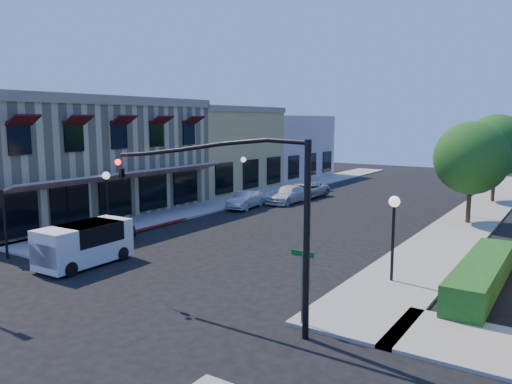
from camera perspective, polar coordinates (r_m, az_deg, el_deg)
The scene contains 22 objects.
ground at distance 19.58m, azimuth -18.29°, elevation -11.73°, with size 120.00×120.00×0.00m, color black.
sidewalk_left at distance 45.30m, azimuth 1.91°, elevation 0.00°, with size 3.50×50.00×0.12m, color gray.
sidewalk_right at distance 39.26m, azimuth 24.28°, elevation -2.01°, with size 3.50×50.00×0.12m, color gray.
curb_red_strip at distance 29.61m, azimuth -14.49°, elevation -4.80°, with size 0.25×10.00×0.06m, color maroon.
corner_brick_building at distance 37.49m, azimuth -20.14°, elevation 3.85°, with size 11.77×18.20×8.10m.
yellow_stucco_building at distance 47.99m, azimuth -5.62°, elevation 4.92°, with size 10.00×12.00×7.60m, color tan.
pink_stucco_building at distance 57.82m, azimuth 1.90°, elevation 5.21°, with size 10.00×12.00×7.00m, color #C39F94.
hedge at distance 21.50m, azimuth 24.30°, elevation -10.25°, with size 1.40×8.00×1.10m, color #1C5016.
street_tree_a at distance 33.85m, azimuth 23.41°, elevation 3.58°, with size 4.56×4.56×6.48m.
street_tree_b at distance 43.70m, azimuth 25.75°, elevation 4.80°, with size 4.94×4.94×7.02m.
signal_mast_arm at distance 15.67m, azimuth -1.09°, elevation -0.80°, with size 8.01×0.39×6.00m.
secondary_signal at distance 26.26m, azimuth -27.02°, elevation -1.94°, with size 0.28×0.42×3.32m.
street_name_sign at distance 15.98m, azimuth 5.32°, elevation -9.46°, with size 0.80×0.06×2.50m.
lamppost_left_near at distance 30.33m, azimuth -16.71°, elevation 0.67°, with size 0.44×0.44×3.57m.
lamppost_left_far at distance 40.69m, azimuth -1.45°, elevation 2.86°, with size 0.44×0.44×3.57m.
lamppost_right_near at distance 20.57m, azimuth 15.48°, elevation -2.75°, with size 0.44×0.44×3.57m.
lamppost_right_far at distance 36.00m, azimuth 23.37°, elevation 1.48°, with size 0.44×0.44×3.57m.
white_van at distance 23.93m, azimuth -19.14°, elevation -5.40°, with size 1.99×4.32×1.89m.
parked_car_a at distance 27.70m, azimuth -16.62°, elevation -4.63°, with size 1.29×3.21×1.09m, color black.
parked_car_b at distance 37.20m, azimuth -1.16°, elevation -0.89°, with size 1.37×3.93×1.30m, color silver.
parked_car_c at distance 39.68m, azimuth 3.64°, elevation -0.31°, with size 1.86×4.57×1.33m, color silver.
parked_car_d at distance 42.43m, azimuth 5.76°, elevation 0.22°, with size 2.20×4.77×1.33m, color #A0A3A5.
Camera 1 is at (14.61, -11.27, 6.55)m, focal length 35.00 mm.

